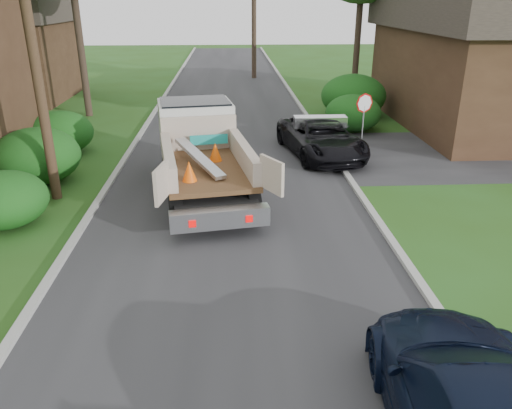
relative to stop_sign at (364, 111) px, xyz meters
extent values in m
plane|color=#284D16|center=(-5.20, -9.00, -1.78)|extent=(120.00, 120.00, 0.00)
cube|color=#28282B|center=(-5.20, 1.00, -1.77)|extent=(8.00, 90.00, 0.02)
cube|color=#9E9E99|center=(-9.30, 1.00, -1.72)|extent=(0.20, 90.00, 0.12)
cube|color=#9E9E99|center=(-1.10, 1.00, -1.72)|extent=(0.20, 90.00, 0.12)
cylinder|color=slate|center=(0.00, 0.00, -0.78)|extent=(0.06, 0.06, 2.00)
cylinder|color=#B20A0A|center=(0.00, 0.00, 0.32)|extent=(0.71, 0.32, 0.76)
cylinder|color=#382619|center=(-10.70, -4.00, 3.22)|extent=(0.30, 0.30, 10.00)
cube|color=#3B2518|center=(-18.70, 13.00, 0.47)|extent=(7.00, 7.00, 4.50)
cube|color=#3B2518|center=(7.80, 5.00, 0.47)|extent=(9.00, 12.00, 4.50)
cube|color=#332B26|center=(7.80, 5.00, 3.52)|extent=(9.72, 12.96, 1.60)
ellipsoid|color=#0F4413|center=(-11.40, -6.00, -1.01)|extent=(2.34, 2.34, 1.53)
ellipsoid|color=#0F4413|center=(-11.70, -2.50, -0.84)|extent=(2.86, 2.86, 1.87)
ellipsoid|color=#0F4413|center=(-12.00, 1.00, -0.93)|extent=(2.60, 2.60, 1.70)
ellipsoid|color=#0F4413|center=(0.60, 4.00, -0.93)|extent=(2.60, 2.60, 1.70)
ellipsoid|color=#0F4413|center=(1.30, 7.00, -0.67)|extent=(3.38, 3.38, 2.21)
cylinder|color=#2D2119|center=(-12.70, 8.00, 2.72)|extent=(0.36, 0.36, 9.00)
cylinder|color=#2D2119|center=(2.30, 11.00, 2.47)|extent=(0.36, 0.36, 8.50)
cylinder|color=#2D2119|center=(-3.20, 21.00, 3.72)|extent=(0.36, 0.36, 11.00)
cylinder|color=black|center=(-7.38, -2.25, -1.27)|extent=(0.49, 1.05, 1.01)
cylinder|color=black|center=(-5.28, -1.91, -1.27)|extent=(0.49, 1.05, 1.01)
cylinder|color=black|center=(-6.71, -6.45, -1.27)|extent=(0.49, 1.05, 1.01)
cylinder|color=black|center=(-4.61, -6.11, -1.27)|extent=(0.49, 1.05, 1.01)
cube|color=black|center=(-6.01, -4.07, -1.08)|extent=(3.24, 6.77, 0.27)
cube|color=silver|center=(-6.39, -1.75, -0.10)|extent=(2.75, 2.38, 1.74)
cube|color=black|center=(-6.39, -1.75, 0.52)|extent=(2.56, 2.19, 0.62)
cube|color=#472D19|center=(-5.89, -4.85, -0.66)|extent=(3.07, 4.37, 0.13)
cube|color=beige|center=(-6.21, -2.86, -0.04)|extent=(2.45, 0.50, 1.12)
cube|color=beige|center=(-6.99, -5.02, -0.27)|extent=(0.88, 3.80, 0.67)
cube|color=beige|center=(-4.78, -4.67, -0.27)|extent=(0.88, 3.80, 0.67)
cube|color=silver|center=(-5.51, -7.22, -1.16)|extent=(2.60, 0.80, 0.50)
cube|color=#B20505|center=(-6.19, -7.54, -1.16)|extent=(0.18, 0.07, 0.18)
cube|color=#B20505|center=(-4.76, -7.31, -1.16)|extent=(0.18, 0.07, 0.18)
cube|color=beige|center=(-6.92, -7.28, -0.15)|extent=(0.28, 1.01, 0.90)
cube|color=beige|center=(-4.15, -6.84, -0.15)|extent=(0.57, 0.92, 0.90)
cube|color=silver|center=(-6.13, -4.77, -0.28)|extent=(1.62, 2.73, 0.52)
cone|color=#F2590A|center=(-6.34, -5.94, -0.31)|extent=(0.46, 0.46, 0.56)
cone|color=#F2590A|center=(-5.66, -4.13, -0.31)|extent=(0.46, 0.46, 0.56)
cube|color=#148C84|center=(-5.89, -3.09, -0.20)|extent=(1.23, 0.30, 0.32)
imported|color=black|center=(-1.60, 0.12, -1.04)|extent=(3.30, 5.62, 1.47)
camera|label=1|loc=(-5.21, -18.95, 4.08)|focal=35.00mm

